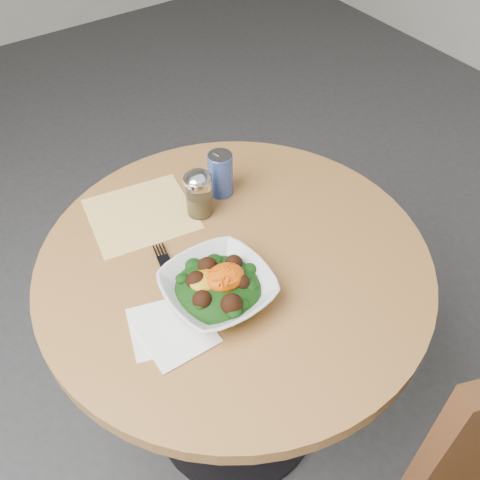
{
  "coord_description": "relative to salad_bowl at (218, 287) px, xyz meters",
  "views": [
    {
      "loc": [
        -0.45,
        -0.68,
        1.65
      ],
      "look_at": [
        0.01,
        -0.01,
        0.81
      ],
      "focal_mm": 40.0,
      "sensor_mm": 36.0,
      "label": 1
    }
  ],
  "objects": [
    {
      "name": "ground",
      "position": [
        0.09,
        0.07,
        -0.78
      ],
      "size": [
        6.0,
        6.0,
        0.0
      ],
      "primitive_type": "plane",
      "color": "#303033",
      "rests_on": "ground"
    },
    {
      "name": "table",
      "position": [
        0.09,
        0.07,
        -0.23
      ],
      "size": [
        0.9,
        0.9,
        0.75
      ],
      "color": "black",
      "rests_on": "ground"
    },
    {
      "name": "cloth_napkin",
      "position": [
        -0.02,
        0.32,
        -0.03
      ],
      "size": [
        0.28,
        0.26,
        0.0
      ],
      "primitive_type": "cube",
      "rotation": [
        0.0,
        0.0,
        -0.16
      ],
      "color": "#EFA30C",
      "rests_on": "table"
    },
    {
      "name": "paper_napkins",
      "position": [
        -0.13,
        -0.02,
        -0.03
      ],
      "size": [
        0.17,
        0.18,
        0.0
      ],
      "color": "white",
      "rests_on": "table"
    },
    {
      "name": "salad_bowl",
      "position": [
        0.0,
        0.0,
        0.0
      ],
      "size": [
        0.23,
        0.23,
        0.08
      ],
      "color": "silver",
      "rests_on": "table"
    },
    {
      "name": "fork",
      "position": [
        -0.06,
        0.11,
        -0.03
      ],
      "size": [
        0.07,
        0.21,
        0.0
      ],
      "color": "black",
      "rests_on": "table"
    },
    {
      "name": "spice_shaker",
      "position": [
        0.11,
        0.25,
        0.03
      ],
      "size": [
        0.07,
        0.07,
        0.12
      ],
      "color": "silver",
      "rests_on": "table"
    },
    {
      "name": "beverage_can",
      "position": [
        0.19,
        0.28,
        0.03
      ],
      "size": [
        0.06,
        0.06,
        0.12
      ],
      "color": "navy",
      "rests_on": "table"
    }
  ]
}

